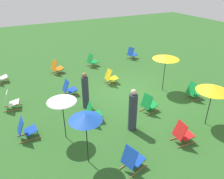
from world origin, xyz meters
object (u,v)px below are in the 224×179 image
Objects in this scene: deckchair_3 at (132,159)px; person_1 at (133,111)px; deckchair_6 at (10,101)px; deckchair_12 at (111,77)px; deckchair_8 at (92,61)px; umbrella_0 at (213,88)px; umbrella_1 at (61,99)px; deckchair_2 at (149,104)px; deckchair_11 at (183,134)px; deckchair_0 at (26,129)px; deckchair_7 at (194,92)px; umbrella_2 at (166,57)px; person_0 at (85,91)px; umbrella_3 at (85,117)px; deckchair_13 at (69,89)px; deckchair_4 at (0,76)px; deckchair_1 at (132,54)px; deckchair_5 at (57,68)px; deckchair_10 at (92,113)px.

person_1 is (1.66, -1.03, 0.44)m from deckchair_3.
deckchair_12 is at bearing -76.95° from deckchair_6.
deckchair_8 is 0.49× the size of umbrella_0.
umbrella_1 is (-6.06, 3.59, 1.26)m from deckchair_8.
deckchair_2 is 0.49× the size of person_1.
deckchair_3 and deckchair_11 have the same top height.
deckchair_0 is 7.52m from deckchair_7.
umbrella_2 is at bearing -63.74° from deckchair_3.
person_0 is at bearing 86.68° from umbrella_2.
deckchair_6 is 1.00× the size of deckchair_8.
deckchair_0 is 2.93m from umbrella_3.
deckchair_13 is (-0.02, -2.66, 0.00)m from deckchair_6.
deckchair_4 is at bearing 62.26° from deckchair_12.
deckchair_8 is at bearing -1.04° from deckchair_12.
umbrella_1 reaches higher than umbrella_0.
deckchair_13 is 4.92m from umbrella_2.
deckchair_4 is (5.50, 0.54, 0.00)m from deckchair_0.
deckchair_12 is at bearing -108.37° from person_0.
deckchair_1 is at bearing -58.76° from deckchair_6.
deckchair_6 is 3.62m from umbrella_1.
deckchair_13 is at bearing 62.31° from deckchair_7.
umbrella_3 is 1.08× the size of person_0.
umbrella_2 is (3.48, -1.95, 1.41)m from deckchair_11.
deckchair_6 is 0.48× the size of umbrella_1.
deckchair_7 is at bearing -90.08° from umbrella_1.
deckchair_1 is 5.35m from deckchair_5.
deckchair_12 is (5.36, 0.06, 0.00)m from deckchair_11.
deckchair_0 is 3.97m from deckchair_3.
person_0 is (3.94, -0.05, 0.42)m from deckchair_3.
deckchair_3 is at bearing 160.06° from deckchair_12.
deckchair_0 is 5.91m from deckchair_5.
umbrella_0 is (-1.73, 1.06, 1.21)m from deckchair_7.
person_0 reaches higher than deckchair_11.
deckchair_13 is 4.73m from umbrella_3.
umbrella_0 is (-4.75, -6.74, 1.21)m from deckchair_6.
deckchair_7 is 0.49× the size of umbrella_0.
person_1 is at bearing 44.20° from deckchair_11.
deckchair_8 and deckchair_11 have the same top height.
deckchair_13 is at bearing -43.48° from person_0.
deckchair_0 is 2.88m from person_0.
deckchair_10 is at bearing 141.95° from deckchair_12.
deckchair_1 is at bearing -1.06° from deckchair_7.
person_1 is (-6.80, 4.23, 0.44)m from deckchair_1.
person_0 is at bearing 35.17° from deckchair_11.
deckchair_2 is 0.50× the size of person_0.
deckchair_4 is 6.43m from deckchair_10.
deckchair_7 is at bearing -152.01° from umbrella_2.
deckchair_8 is (6.02, 0.10, 0.00)m from deckchair_2.
umbrella_1 is at bearing 133.76° from deckchair_12.
deckchair_6 is 7.40m from umbrella_2.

